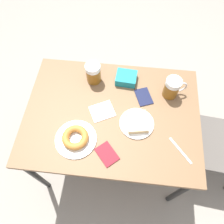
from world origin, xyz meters
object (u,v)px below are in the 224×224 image
at_px(fork, 180,150).
at_px(passport_far_edge, 144,97).
at_px(plate_with_donut, 76,138).
at_px(blue_pouch, 126,78).
at_px(beer_mug_left, 93,73).
at_px(beer_mug_center, 172,88).
at_px(plate_with_cake, 137,122).
at_px(passport_near_edge, 107,154).
at_px(napkin_folded, 102,111).

relative_size(fork, passport_far_edge, 0.97).
height_order(plate_with_donut, blue_pouch, blue_pouch).
height_order(beer_mug_left, beer_mug_center, same).
bearing_deg(plate_with_cake, plate_with_donut, -68.04).
xyz_separation_m(fork, passport_far_edge, (-0.33, -0.22, 0.00)).
bearing_deg(passport_far_edge, passport_near_edge, -25.31).
relative_size(plate_with_donut, beer_mug_center, 1.66).
bearing_deg(passport_far_edge, blue_pouch, -133.86).
bearing_deg(plate_with_cake, napkin_folded, -105.91).
xyz_separation_m(beer_mug_left, blue_pouch, (-0.01, 0.21, -0.04)).
bearing_deg(passport_near_edge, fork, 99.10).
relative_size(plate_with_donut, beer_mug_left, 1.64).
distance_m(beer_mug_left, napkin_folded, 0.26).
xyz_separation_m(passport_near_edge, passport_far_edge, (-0.39, 0.19, 0.00)).
xyz_separation_m(passport_far_edge, blue_pouch, (-0.12, -0.12, 0.02)).
height_order(napkin_folded, passport_far_edge, passport_far_edge).
bearing_deg(beer_mug_left, passport_far_edge, 72.64).
xyz_separation_m(napkin_folded, passport_far_edge, (-0.13, 0.25, 0.00)).
relative_size(plate_with_cake, passport_far_edge, 1.35).
distance_m(plate_with_cake, fork, 0.29).
distance_m(beer_mug_left, passport_far_edge, 0.35).
bearing_deg(passport_near_edge, plate_with_cake, 142.98).
relative_size(beer_mug_center, napkin_folded, 0.80).
bearing_deg(napkin_folded, beer_mug_center, 112.78).
xyz_separation_m(beer_mug_center, fork, (0.37, 0.05, -0.07)).
bearing_deg(fork, napkin_folded, -113.25).
height_order(plate_with_donut, passport_near_edge, plate_with_donut).
bearing_deg(beer_mug_center, plate_with_donut, -55.39).
height_order(beer_mug_left, passport_far_edge, beer_mug_left).
bearing_deg(passport_far_edge, beer_mug_left, -107.36).
bearing_deg(fork, plate_with_donut, -90.22).
bearing_deg(passport_near_edge, plate_with_donut, -109.93).
xyz_separation_m(plate_with_donut, passport_far_edge, (-0.33, 0.37, -0.02)).
bearing_deg(fork, beer_mug_center, -172.01).
xyz_separation_m(plate_with_donut, fork, (0.00, 0.59, -0.02)).
height_order(plate_with_cake, napkin_folded, plate_with_cake).
distance_m(fork, passport_near_edge, 0.41).
bearing_deg(passport_far_edge, plate_with_cake, -10.00).
bearing_deg(plate_with_cake, beer_mug_left, -134.88).
distance_m(plate_with_donut, beer_mug_left, 0.44).
bearing_deg(fork, passport_near_edge, -80.90).
bearing_deg(passport_far_edge, plate_with_donut, -48.51).
bearing_deg(plate_with_cake, beer_mug_center, 139.69).
bearing_deg(fork, passport_far_edge, -146.81).
height_order(passport_near_edge, blue_pouch, blue_pouch).
distance_m(beer_mug_center, napkin_folded, 0.45).
bearing_deg(napkin_folded, beer_mug_left, -160.34).
relative_size(beer_mug_center, passport_near_edge, 0.93).
distance_m(fork, passport_far_edge, 0.39).
bearing_deg(plate_with_donut, beer_mug_left, 174.66).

